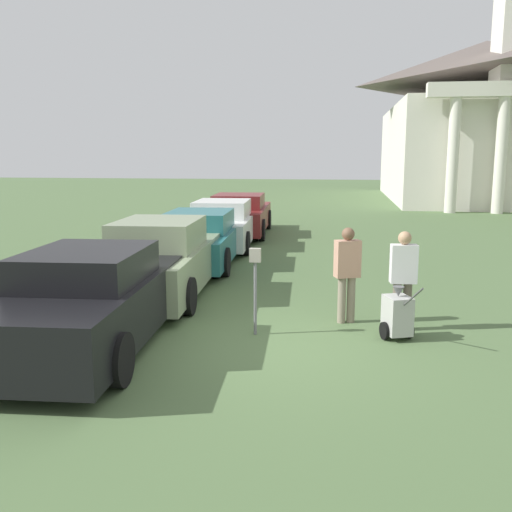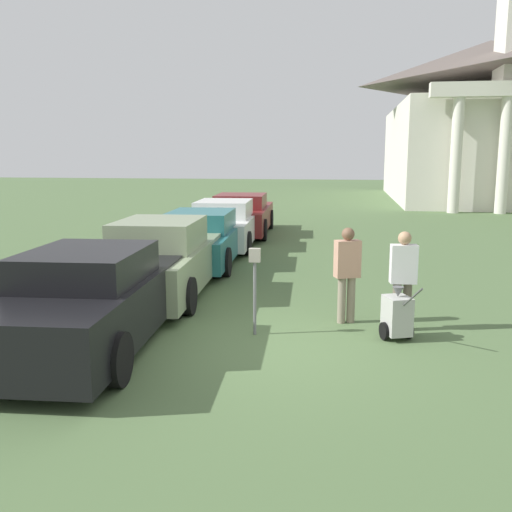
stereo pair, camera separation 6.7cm
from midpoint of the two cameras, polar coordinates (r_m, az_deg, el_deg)
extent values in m
plane|color=#4C663D|center=(8.73, 0.26, -9.04)|extent=(120.00, 120.00, 0.00)
cube|color=black|center=(8.98, -15.69, -4.78)|extent=(2.10, 4.99, 0.84)
cube|color=black|center=(8.66, -16.35, -0.90)|extent=(1.71, 2.14, 0.47)
cylinder|color=black|center=(10.73, -17.16, -3.91)|extent=(0.22, 0.70, 0.69)
cylinder|color=black|center=(10.19, -7.87, -4.28)|extent=(0.22, 0.70, 0.69)
cylinder|color=black|center=(7.40, -13.32, -10.02)|extent=(0.22, 0.70, 0.69)
cube|color=gray|center=(12.00, -9.14, -0.93)|extent=(2.10, 5.12, 0.81)
cube|color=gray|center=(11.70, -9.48, 2.20)|extent=(1.71, 2.20, 0.57)
cylinder|color=black|center=(13.76, -11.05, -0.64)|extent=(0.22, 0.70, 0.69)
cylinder|color=black|center=(13.37, -3.78, -0.78)|extent=(0.22, 0.70, 0.69)
cylinder|color=black|center=(10.88, -15.68, -3.66)|extent=(0.22, 0.70, 0.69)
cylinder|color=black|center=(10.38, -6.53, -4.00)|extent=(0.22, 0.70, 0.69)
cube|color=#23666B|center=(15.18, -5.26, 1.30)|extent=(2.08, 5.19, 0.72)
cube|color=#23666B|center=(14.90, -5.44, 3.51)|extent=(1.69, 2.23, 0.51)
cylinder|color=black|center=(16.91, -7.16, 1.47)|extent=(0.22, 0.71, 0.70)
cylinder|color=black|center=(16.62, -1.28, 1.40)|extent=(0.22, 0.71, 0.70)
cylinder|color=black|center=(13.89, -9.99, -0.48)|extent=(0.22, 0.71, 0.70)
cylinder|color=black|center=(13.53, -2.85, -0.61)|extent=(0.22, 0.71, 0.70)
cube|color=silver|center=(17.98, -3.01, 2.76)|extent=(2.10, 5.09, 0.76)
cube|color=silver|center=(17.71, -3.12, 4.73)|extent=(1.71, 2.19, 0.52)
cylinder|color=black|center=(19.66, -4.90, 2.72)|extent=(0.22, 0.71, 0.70)
cylinder|color=black|center=(19.42, 0.26, 2.66)|extent=(0.22, 0.71, 0.70)
cylinder|color=black|center=(16.66, -6.80, 1.35)|extent=(0.22, 0.71, 0.70)
cylinder|color=black|center=(16.38, -0.72, 1.27)|extent=(0.22, 0.71, 0.70)
cube|color=maroon|center=(20.82, -1.35, 3.83)|extent=(2.24, 5.26, 0.78)
cube|color=maroon|center=(20.55, -1.43, 5.52)|extent=(1.83, 2.26, 0.48)
cylinder|color=black|center=(22.54, -3.26, 3.73)|extent=(0.22, 0.75, 0.74)
cylinder|color=black|center=(22.34, 1.55, 3.68)|extent=(0.22, 0.75, 0.74)
cylinder|color=black|center=(19.41, -4.69, 2.68)|extent=(0.22, 0.75, 0.74)
cylinder|color=black|center=(19.17, 0.90, 2.62)|extent=(0.22, 0.75, 0.74)
cylinder|color=slate|center=(9.13, 0.09, -4.27)|extent=(0.05, 0.05, 1.19)
cube|color=gray|center=(8.98, 0.09, 0.08)|extent=(0.18, 0.09, 0.22)
cylinder|color=gray|center=(9.98, 9.66, -4.33)|extent=(0.14, 0.14, 0.80)
cylinder|color=gray|center=(9.92, 8.75, -4.39)|extent=(0.14, 0.14, 0.80)
cube|color=tan|center=(9.79, 9.32, -0.28)|extent=(0.47, 0.36, 0.63)
sphere|color=brown|center=(9.73, 9.39, 2.19)|extent=(0.22, 0.22, 0.22)
cylinder|color=#665B4C|center=(9.72, 15.04, -4.92)|extent=(0.14, 0.14, 0.80)
cylinder|color=#665B4C|center=(9.69, 14.05, -4.93)|extent=(0.14, 0.14, 0.80)
cube|color=silver|center=(9.55, 14.74, -0.78)|extent=(0.44, 0.26, 0.63)
sphere|color=tan|center=(9.48, 14.85, 1.74)|extent=(0.22, 0.22, 0.22)
cube|color=#B2B2AD|center=(9.23, 14.12, -5.78)|extent=(0.49, 0.54, 0.60)
cone|color=#59595B|center=(9.14, 14.22, -3.48)|extent=(0.18, 0.18, 0.16)
cylinder|color=#4C4C4C|center=(8.72, 15.56, -4.05)|extent=(0.23, 0.56, 0.43)
cylinder|color=black|center=(9.21, 12.87, -7.34)|extent=(0.14, 0.28, 0.28)
cylinder|color=black|center=(9.39, 15.22, -7.11)|extent=(0.14, 0.28, 0.28)
cube|color=silver|center=(40.07, 21.80, 9.50)|extent=(11.25, 17.73, 5.91)
pyramid|color=#564C47|center=(40.47, 22.34, 17.46)|extent=(11.47, 18.09, 2.66)
cylinder|color=silver|center=(30.12, 19.42, 9.41)|extent=(0.56, 0.56, 5.61)
cylinder|color=silver|center=(30.60, 23.62, 9.15)|extent=(0.56, 0.56, 5.61)
camera|label=1|loc=(0.03, -89.81, 0.03)|focal=40.00mm
camera|label=2|loc=(0.03, 90.19, -0.03)|focal=40.00mm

